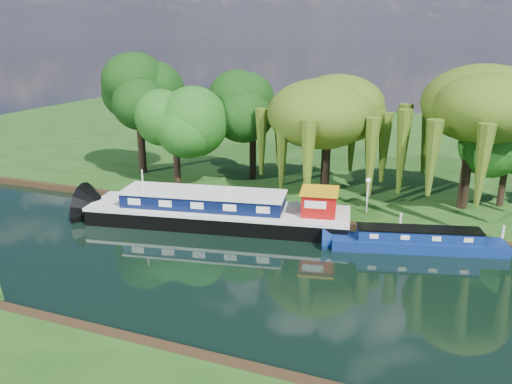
% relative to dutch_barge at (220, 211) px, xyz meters
% --- Properties ---
extents(ground, '(120.00, 120.00, 0.00)m').
position_rel_dutch_barge_xyz_m(ground, '(8.67, -5.86, -0.93)').
color(ground, black).
extents(far_bank, '(120.00, 52.00, 0.45)m').
position_rel_dutch_barge_xyz_m(far_bank, '(8.67, 28.14, -0.70)').
color(far_bank, '#193F11').
rests_on(far_bank, ground).
extents(dutch_barge, '(18.18, 7.07, 3.75)m').
position_rel_dutch_barge_xyz_m(dutch_barge, '(0.00, 0.00, 0.00)').
color(dutch_barge, black).
rests_on(dutch_barge, ground).
extents(narrowboat, '(10.37, 4.28, 1.50)m').
position_rel_dutch_barge_xyz_m(narrowboat, '(12.93, 0.44, -0.39)').
color(narrowboat, navy).
rests_on(narrowboat, ground).
extents(red_dinghy, '(3.58, 2.89, 0.66)m').
position_rel_dutch_barge_xyz_m(red_dinghy, '(-10.36, -0.04, -0.93)').
color(red_dinghy, '#990C0B').
rests_on(red_dinghy, ground).
extents(willow_left, '(7.20, 7.20, 8.62)m').
position_rel_dutch_barge_xyz_m(willow_left, '(5.30, 8.22, 5.79)').
color(willow_left, black).
rests_on(willow_left, far_bank).
extents(willow_right, '(7.52, 7.52, 9.16)m').
position_rel_dutch_barge_xyz_m(willow_right, '(15.43, 8.33, 6.21)').
color(willow_right, black).
rests_on(willow_right, far_bank).
extents(tree_far_left, '(4.86, 4.86, 7.84)m').
position_rel_dutch_barge_xyz_m(tree_far_left, '(-6.42, 5.60, 4.89)').
color(tree_far_left, black).
rests_on(tree_far_left, far_bank).
extents(tree_far_back, '(5.65, 5.65, 9.50)m').
position_rel_dutch_barge_xyz_m(tree_far_back, '(-11.48, 8.22, 6.14)').
color(tree_far_back, black).
rests_on(tree_far_back, far_bank).
extents(tree_far_mid, '(5.12, 5.12, 8.38)m').
position_rel_dutch_barge_xyz_m(tree_far_mid, '(-1.53, 10.11, 5.30)').
color(tree_far_mid, black).
rests_on(tree_far_mid, far_bank).
extents(tree_far_right, '(4.06, 4.06, 6.64)m').
position_rel_dutch_barge_xyz_m(tree_far_right, '(18.03, 9.71, 4.10)').
color(tree_far_right, black).
rests_on(tree_far_right, far_bank).
extents(lamppost, '(0.36, 0.36, 2.56)m').
position_rel_dutch_barge_xyz_m(lamppost, '(9.17, 4.64, 1.49)').
color(lamppost, silver).
rests_on(lamppost, far_bank).
extents(mooring_posts, '(19.16, 0.16, 1.00)m').
position_rel_dutch_barge_xyz_m(mooring_posts, '(8.17, 2.54, 0.02)').
color(mooring_posts, silver).
rests_on(mooring_posts, far_bank).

